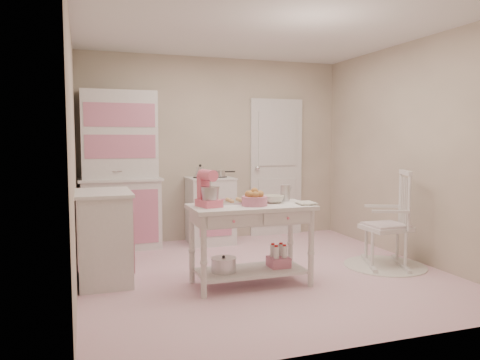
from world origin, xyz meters
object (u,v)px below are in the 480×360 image
at_px(hutch, 120,170).
at_px(bread_basket, 255,201).
at_px(stand_mixer, 209,189).
at_px(stove, 210,210).
at_px(rocking_chair, 386,218).
at_px(work_table, 251,245).
at_px(base_cabinet, 104,236).

relative_size(hutch, bread_basket, 8.32).
distance_m(hutch, stand_mixer, 2.09).
relative_size(stove, rocking_chair, 0.84).
xyz_separation_m(work_table, stand_mixer, (-0.42, 0.02, 0.57)).
xyz_separation_m(base_cabinet, stand_mixer, (0.94, -0.58, 0.51)).
height_order(stove, base_cabinet, same).
relative_size(stand_mixer, bread_basket, 1.36).
xyz_separation_m(rocking_chair, bread_basket, (-1.66, -0.20, 0.30)).
relative_size(work_table, bread_basket, 4.80).
distance_m(base_cabinet, work_table, 1.49).
bearing_deg(work_table, stand_mixer, 177.27).
xyz_separation_m(rocking_chair, work_table, (-1.68, -0.15, -0.15)).
bearing_deg(base_cabinet, work_table, -23.70).
height_order(hutch, rocking_chair, hutch).
relative_size(base_cabinet, rocking_chair, 0.84).
bearing_deg(stove, hutch, 177.61).
height_order(hutch, stove, hutch).
height_order(rocking_chair, stand_mixer, stand_mixer).
xyz_separation_m(stand_mixer, bread_basket, (0.44, -0.07, -0.12)).
xyz_separation_m(hutch, stand_mixer, (0.66, -1.99, -0.07)).
relative_size(hutch, stand_mixer, 6.12).
distance_m(base_cabinet, rocking_chair, 3.08).
relative_size(stove, work_table, 0.77).
height_order(work_table, bread_basket, bread_basket).
height_order(hutch, base_cabinet, hutch).
bearing_deg(rocking_chair, stove, 153.69).
bearing_deg(stand_mixer, hutch, 94.21).
bearing_deg(stove, work_table, -93.39).
relative_size(rocking_chair, work_table, 0.92).
distance_m(base_cabinet, stand_mixer, 1.22).
height_order(rocking_chair, work_table, rocking_chair).
bearing_deg(bread_basket, stand_mixer, 170.96).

